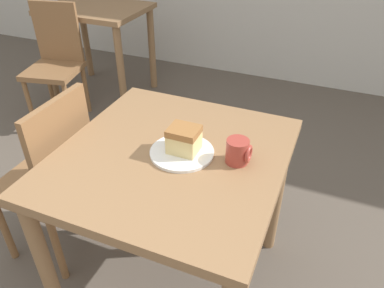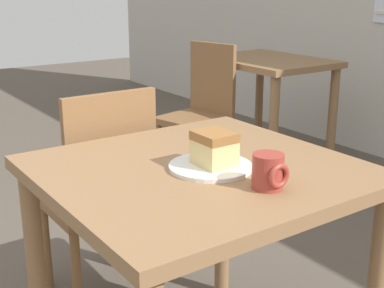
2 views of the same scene
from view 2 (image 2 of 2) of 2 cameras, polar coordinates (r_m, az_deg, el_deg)
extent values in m
cube|color=olive|center=(1.57, 0.73, -3.05)|extent=(0.84, 0.88, 0.04)
cylinder|color=olive|center=(1.88, -16.23, -13.06)|extent=(0.06, 0.06, 0.72)
cylinder|color=olive|center=(2.20, 3.30, -7.64)|extent=(0.06, 0.06, 0.72)
cube|color=olive|center=(3.67, 8.07, 8.71)|extent=(0.83, 0.64, 0.04)
cylinder|color=olive|center=(3.85, 1.21, 3.37)|extent=(0.06, 0.06, 0.74)
cylinder|color=olive|center=(3.31, 8.65, 0.89)|extent=(0.06, 0.06, 0.74)
cylinder|color=olive|center=(4.18, 7.16, 4.34)|extent=(0.06, 0.06, 0.74)
cylinder|color=olive|center=(3.69, 14.71, 2.20)|extent=(0.06, 0.06, 0.74)
cube|color=brown|center=(2.21, -10.34, -5.98)|extent=(0.38, 0.38, 0.04)
cylinder|color=brown|center=(2.50, -8.27, -8.68)|extent=(0.04, 0.04, 0.41)
cylinder|color=brown|center=(2.39, -15.29, -10.40)|extent=(0.04, 0.04, 0.41)
cylinder|color=brown|center=(2.24, -4.43, -11.69)|extent=(0.04, 0.04, 0.41)
cylinder|color=brown|center=(2.12, -12.17, -13.88)|extent=(0.04, 0.04, 0.41)
cube|color=brown|center=(1.98, -8.54, -1.06)|extent=(0.03, 0.36, 0.45)
cube|color=brown|center=(3.42, 0.21, 2.59)|extent=(0.45, 0.45, 0.04)
cylinder|color=brown|center=(3.48, -3.56, -1.00)|extent=(0.04, 0.04, 0.41)
cylinder|color=brown|center=(3.27, 0.36, -2.20)|extent=(0.04, 0.04, 0.41)
cylinder|color=brown|center=(3.70, 0.07, 0.13)|extent=(0.04, 0.04, 0.41)
cylinder|color=brown|center=(3.50, 3.94, -0.92)|extent=(0.04, 0.04, 0.41)
cube|color=brown|center=(3.50, 2.19, 7.04)|extent=(0.36, 0.11, 0.45)
cylinder|color=white|center=(1.54, 2.00, -2.43)|extent=(0.24, 0.24, 0.01)
cube|color=#E0C67F|center=(1.52, 2.39, -0.95)|extent=(0.11, 0.10, 0.07)
cube|color=#936033|center=(1.51, 2.41, 0.81)|extent=(0.11, 0.10, 0.03)
cylinder|color=#9E382D|center=(1.40, 8.09, -2.89)|extent=(0.08, 0.08, 0.09)
torus|color=#9E382D|center=(1.37, 9.27, -3.37)|extent=(0.01, 0.07, 0.07)
camera|label=1|loc=(0.77, -56.03, 34.21)|focal=35.00mm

